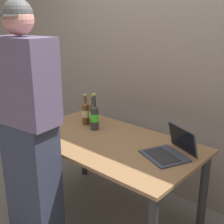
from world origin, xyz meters
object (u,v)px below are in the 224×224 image
object	(u,v)px
beer_bottle_green	(95,116)
coffee_mug	(40,128)
beer_bottle_dark	(86,113)
person_figure	(29,135)
laptop	(170,150)
beer_bottle_brown	(93,114)

from	to	relation	value
beer_bottle_green	coffee_mug	bearing A→B (deg)	-124.65
beer_bottle_dark	beer_bottle_green	world-z (taller)	beer_bottle_green
beer_bottle_dark	coffee_mug	bearing A→B (deg)	-104.56
person_figure	coffee_mug	bearing A→B (deg)	136.43
laptop	person_figure	xyz separation A→B (m)	(-0.72, -0.69, 0.13)
beer_bottle_brown	laptop	bearing A→B (deg)	-4.90
laptop	coffee_mug	xyz separation A→B (m)	(-1.05, -0.38, 0.01)
laptop	beer_bottle_brown	xyz separation A→B (m)	(-0.86, 0.07, 0.07)
person_figure	beer_bottle_brown	bearing A→B (deg)	100.48
beer_bottle_dark	laptop	bearing A→B (deg)	-3.10
laptop	beer_bottle_dark	world-z (taller)	beer_bottle_dark
beer_bottle_dark	beer_bottle_green	bearing A→B (deg)	-14.19
beer_bottle_brown	beer_bottle_green	bearing A→B (deg)	-37.33
laptop	person_figure	bearing A→B (deg)	-136.04
laptop	beer_bottle_dark	size ratio (longest dim) A/B	1.39
beer_bottle_brown	person_figure	size ratio (longest dim) A/B	0.16
beer_bottle_green	coffee_mug	xyz separation A→B (m)	(-0.27, -0.39, -0.07)
beer_bottle_dark	beer_bottle_green	xyz separation A→B (m)	(0.16, -0.04, 0.01)
beer_bottle_brown	coffee_mug	world-z (taller)	beer_bottle_brown
beer_bottle_green	person_figure	world-z (taller)	person_figure
beer_bottle_dark	coffee_mug	world-z (taller)	beer_bottle_dark
beer_bottle_dark	coffee_mug	size ratio (longest dim) A/B	2.64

